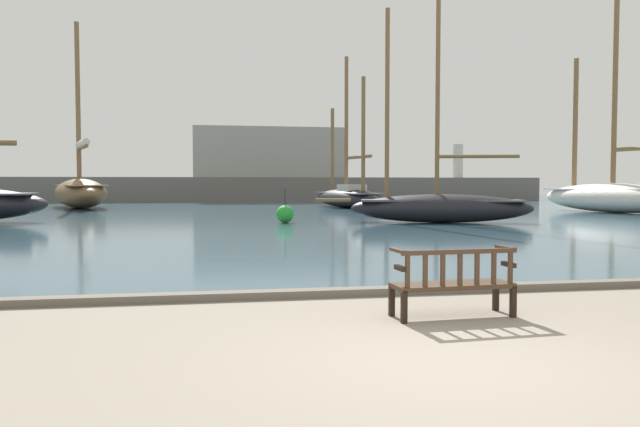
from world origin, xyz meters
The scene contains 10 objects.
ground_plane centered at (0.00, 0.00, 0.00)m, with size 160.00×160.00×0.00m, color gray.
harbor_water centered at (0.00, 44.00, 0.04)m, with size 100.00×80.00×0.08m, color #385666.
quay_edge_kerb centered at (0.00, 3.85, 0.06)m, with size 40.00×0.30×0.12m, color #675F54.
park_bench centered at (0.74, 2.07, 0.47)m, with size 1.63×0.61×0.92m.
sailboat_far_starboard centered at (-11.15, 39.53, 1.24)m, with size 6.32×11.45×12.74m.
sailboat_outer_port centered at (7.13, 36.80, 0.99)m, with size 4.41×9.36×10.49m.
sailboat_nearest_starboard centered at (7.37, 19.77, 0.88)m, with size 9.25×3.93×10.77m.
sailboat_far_port centered at (20.78, 26.82, 1.15)m, with size 5.68×10.59×13.00m.
channel_buoy centered at (0.78, 20.81, 0.47)m, with size 0.76×0.76×1.46m.
far_breakwater centered at (1.08, 52.28, 2.17)m, with size 59.46×2.40×6.98m.
Camera 1 is at (-2.43, -5.64, 1.77)m, focal length 35.00 mm.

